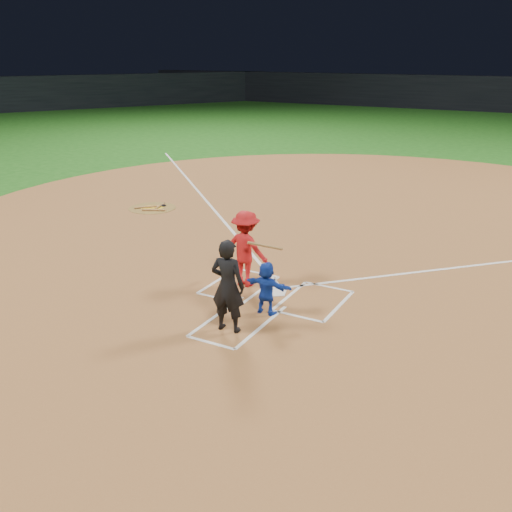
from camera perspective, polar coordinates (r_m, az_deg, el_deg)
The scene contains 14 objects.
ground at distance 13.43m, azimuth 1.95°, elevation -3.72°, with size 120.00×120.00×0.00m, color #195515.
home_plate_dirt at distance 18.67m, azimuth 10.28°, elevation 2.82°, with size 28.00×28.00×0.01m, color brown.
stadium_wall_far at distance 59.40m, azimuth 24.07°, elevation 14.53°, with size 80.00×1.20×3.20m, color black.
home_plate at distance 13.43m, azimuth 1.95°, elevation -3.64°, with size 0.60×0.60×0.02m, color silver.
on_deck_circle at distance 21.01m, azimuth -10.32°, elevation 4.75°, with size 1.70×1.70×0.01m, color brown.
on_deck_logo at distance 21.01m, azimuth -10.32°, elevation 4.77°, with size 0.80×0.80×0.00m, color gold.
on_deck_bat_a at distance 21.10m, azimuth -9.59°, elevation 4.96°, with size 0.06×0.06×0.84m, color #A2713B.
on_deck_bat_b at distance 21.05m, azimuth -10.93°, elevation 4.84°, with size 0.06×0.06×0.84m, color #996438.
on_deck_bat_c at distance 20.60m, azimuth -10.19°, elevation 4.56°, with size 0.06×0.06×0.84m, color #9E693A.
bat_weight_donut at distance 21.19m, azimuth -9.23°, elevation 5.02°, with size 0.19×0.19×0.05m, color black.
catcher at distance 12.17m, azimuth 1.06°, elevation -3.22°, with size 1.09×0.35×1.17m, color #163CB7.
umpire at distance 11.31m, azimuth -2.84°, elevation -3.01°, with size 0.70×0.46×1.93m, color black.
chalk_markings at distance 18.02m, azimuth 9.55°, elevation 2.27°, with size 28.35×17.32×0.01m.
batter_at_plate at distance 13.54m, azimuth -1.02°, elevation 0.74°, with size 1.56×0.83×1.85m.
Camera 1 is at (5.50, -11.02, 5.36)m, focal length 40.00 mm.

